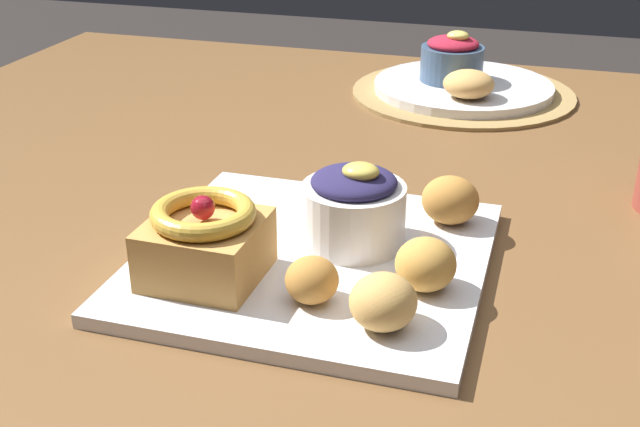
# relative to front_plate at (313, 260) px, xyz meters

# --- Properties ---
(dining_table) EXTENTS (1.31, 1.05, 0.73)m
(dining_table) POSITION_rel_front_plate_xyz_m (0.01, 0.18, -0.10)
(dining_table) COLOR brown
(dining_table) RESTS_ON ground_plane
(woven_placemat) EXTENTS (0.30, 0.30, 0.00)m
(woven_placemat) POSITION_rel_front_plate_xyz_m (0.05, 0.52, -0.00)
(woven_placemat) COLOR #997A47
(woven_placemat) RESTS_ON dining_table
(front_plate) EXTENTS (0.29, 0.29, 0.01)m
(front_plate) POSITION_rel_front_plate_xyz_m (0.00, 0.00, 0.00)
(front_plate) COLOR white
(front_plate) RESTS_ON dining_table
(cake_slice) EXTENTS (0.09, 0.09, 0.07)m
(cake_slice) POSITION_rel_front_plate_xyz_m (-0.07, -0.06, 0.04)
(cake_slice) COLOR #C68E47
(cake_slice) RESTS_ON front_plate
(berry_ramekin) EXTENTS (0.09, 0.09, 0.08)m
(berry_ramekin) POSITION_rel_front_plate_xyz_m (0.03, 0.03, 0.04)
(berry_ramekin) COLOR white
(berry_ramekin) RESTS_ON front_plate
(fritter_front) EXTENTS (0.05, 0.05, 0.04)m
(fritter_front) POSITION_rel_front_plate_xyz_m (0.08, -0.09, 0.03)
(fritter_front) COLOR tan
(fritter_front) RESTS_ON front_plate
(fritter_middle) EXTENTS (0.04, 0.04, 0.04)m
(fritter_middle) POSITION_rel_front_plate_xyz_m (0.02, -0.07, 0.02)
(fritter_middle) COLOR #BC7F38
(fritter_middle) RESTS_ON front_plate
(fritter_back) EXTENTS (0.05, 0.05, 0.04)m
(fritter_back) POSITION_rel_front_plate_xyz_m (0.10, 0.09, 0.03)
(fritter_back) COLOR #BC7F38
(fritter_back) RESTS_ON front_plate
(fritter_extra) EXTENTS (0.05, 0.05, 0.04)m
(fritter_extra) POSITION_rel_front_plate_xyz_m (0.10, -0.03, 0.03)
(fritter_extra) COLOR gold
(fritter_extra) RESTS_ON front_plate
(back_plate) EXTENTS (0.24, 0.24, 0.01)m
(back_plate) POSITION_rel_front_plate_xyz_m (0.05, 0.52, 0.01)
(back_plate) COLOR white
(back_plate) RESTS_ON woven_placemat
(back_ramekin) EXTENTS (0.09, 0.09, 0.07)m
(back_ramekin) POSITION_rel_front_plate_xyz_m (0.04, 0.53, 0.04)
(back_ramekin) COLOR #3D5675
(back_ramekin) RESTS_ON back_plate
(back_pastry) EXTENTS (0.07, 0.07, 0.04)m
(back_pastry) POSITION_rel_front_plate_xyz_m (0.07, 0.46, 0.03)
(back_pastry) COLOR tan
(back_pastry) RESTS_ON back_plate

